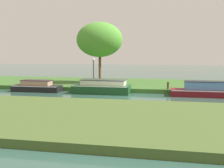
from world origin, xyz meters
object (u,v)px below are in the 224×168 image
(maroon_narrowboat, at_px, (210,90))
(mooring_post_near, at_px, (168,86))
(willow_tree_left, at_px, (99,40))
(forest_cruiser, at_px, (102,87))
(mooring_post_far, at_px, (194,85))
(black_barge, at_px, (37,87))
(lamp_post, at_px, (93,68))

(maroon_narrowboat, relative_size, mooring_post_near, 9.72)
(willow_tree_left, bearing_deg, forest_cruiser, -73.57)
(mooring_post_far, bearing_deg, black_barge, -175.07)
(black_barge, relative_size, lamp_post, 1.69)
(mooring_post_near, bearing_deg, forest_cruiser, -167.92)
(forest_cruiser, bearing_deg, willow_tree_left, 106.43)
(black_barge, height_order, forest_cruiser, forest_cruiser)
(maroon_narrowboat, distance_m, mooring_post_far, 1.78)
(lamp_post, bearing_deg, maroon_narrowboat, -10.52)
(maroon_narrowboat, bearing_deg, mooring_post_near, 160.12)
(maroon_narrowboat, bearing_deg, black_barge, -180.00)
(maroon_narrowboat, distance_m, willow_tree_left, 13.06)
(black_barge, height_order, mooring_post_near, black_barge)
(black_barge, bearing_deg, mooring_post_near, 5.85)
(lamp_post, bearing_deg, mooring_post_far, -4.37)
(mooring_post_near, bearing_deg, willow_tree_left, 152.76)
(maroon_narrowboat, xyz_separation_m, mooring_post_near, (-3.56, 1.29, 0.15))
(black_barge, distance_m, forest_cruiser, 6.55)
(mooring_post_far, bearing_deg, willow_tree_left, 158.57)
(mooring_post_near, bearing_deg, lamp_post, 174.24)
(willow_tree_left, distance_m, mooring_post_far, 11.46)
(forest_cruiser, height_order, mooring_post_near, forest_cruiser)
(black_barge, xyz_separation_m, maroon_narrowboat, (16.11, 0.00, 0.11))
(black_barge, height_order, lamp_post, lamp_post)
(mooring_post_near, bearing_deg, black_barge, -174.15)
(lamp_post, height_order, mooring_post_far, lamp_post)
(mooring_post_far, bearing_deg, maroon_narrowboat, -46.81)
(black_barge, relative_size, maroon_narrowboat, 0.75)
(black_barge, xyz_separation_m, mooring_post_far, (14.90, 1.29, 0.38))
(lamp_post, relative_size, mooring_post_far, 3.16)
(forest_cruiser, xyz_separation_m, mooring_post_far, (8.35, 1.29, 0.26))
(maroon_narrowboat, xyz_separation_m, mooring_post_far, (-1.21, 1.29, 0.27))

